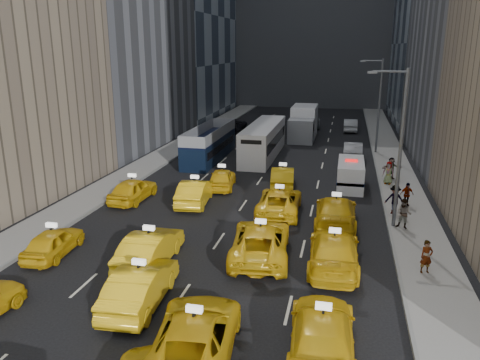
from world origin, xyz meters
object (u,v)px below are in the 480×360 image
(pedestrian_0, at_px, (426,257))
(box_truck, at_px, (303,123))
(nypd_van, at_px, (350,175))
(double_decker, at_px, (210,143))
(city_bus, at_px, (264,141))

(pedestrian_0, bearing_deg, box_truck, 87.72)
(nypd_van, distance_m, pedestrian_0, 14.04)
(double_decker, bearing_deg, box_truck, 51.69)
(city_bus, bearing_deg, nypd_van, -47.06)
(city_bus, xyz_separation_m, pedestrian_0, (11.39, -22.13, -0.60))
(box_truck, xyz_separation_m, pedestrian_0, (8.58, -32.00, -0.84))
(nypd_van, xyz_separation_m, pedestrian_0, (3.35, -13.63, -0.02))
(nypd_van, bearing_deg, double_decker, 150.38)
(double_decker, height_order, city_bus, city_bus)
(double_decker, bearing_deg, nypd_van, -32.85)
(city_bus, xyz_separation_m, box_truck, (2.82, 9.87, 0.24))
(double_decker, relative_size, pedestrian_0, 6.75)
(city_bus, relative_size, box_truck, 1.48)
(nypd_van, height_order, pedestrian_0, nypd_van)
(double_decker, bearing_deg, city_bus, 18.99)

